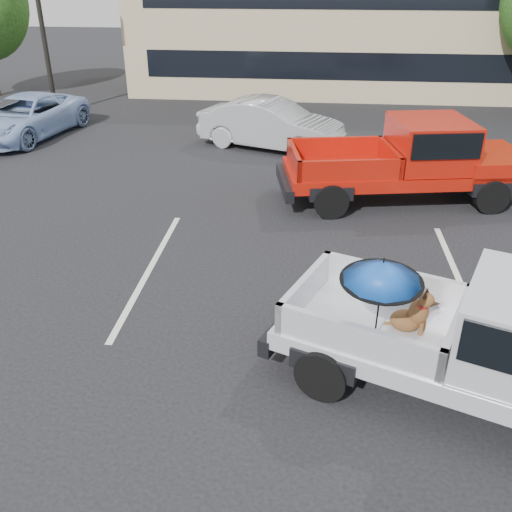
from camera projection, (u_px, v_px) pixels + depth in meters
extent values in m
plane|color=black|center=(298.00, 337.00, 9.23)|extent=(90.00, 90.00, 0.00)
cube|color=silver|center=(150.00, 269.00, 11.26)|extent=(0.12, 5.00, 0.01)
cube|color=silver|center=(461.00, 284.00, 10.73)|extent=(0.12, 5.00, 0.01)
cube|color=tan|center=(359.00, 18.00, 26.17)|extent=(20.00, 8.00, 6.00)
cube|color=black|center=(362.00, 67.00, 23.36)|extent=(18.00, 0.08, 1.10)
cylinder|color=black|center=(43.00, 33.00, 21.06)|extent=(0.18, 0.18, 6.00)
cylinder|color=#332114|center=(432.00, 46.00, 29.19)|extent=(0.32, 0.32, 2.86)
cylinder|color=black|center=(323.00, 374.00, 7.84)|extent=(0.81, 0.55, 0.76)
cylinder|color=black|center=(366.00, 309.00, 9.28)|extent=(0.81, 0.55, 0.76)
cube|color=silver|center=(478.00, 360.00, 7.65)|extent=(5.71, 3.84, 0.28)
cube|color=black|center=(292.00, 316.00, 8.88)|extent=(0.92, 1.88, 0.28)
cube|color=black|center=(374.00, 327.00, 8.23)|extent=(2.83, 2.58, 0.10)
cube|color=silver|center=(393.00, 282.00, 8.77)|extent=(2.16, 0.97, 0.50)
cube|color=silver|center=(355.00, 342.00, 7.41)|extent=(2.16, 0.97, 0.50)
cube|color=silver|center=(305.00, 290.00, 8.55)|extent=(0.80, 1.74, 0.50)
cube|color=silver|center=(456.00, 331.00, 7.63)|extent=(0.80, 1.74, 0.50)
ellipsoid|color=brown|center=(406.00, 320.00, 8.02)|extent=(0.55, 0.51, 0.30)
cylinder|color=brown|center=(421.00, 330.00, 7.88)|extent=(0.06, 0.06, 0.22)
cylinder|color=brown|center=(424.00, 325.00, 8.00)|extent=(0.06, 0.06, 0.22)
ellipsoid|color=brown|center=(418.00, 312.00, 7.87)|extent=(0.36, 0.34, 0.40)
cylinder|color=red|center=(421.00, 305.00, 7.80)|extent=(0.19, 0.19, 0.04)
sphere|color=brown|center=(427.00, 300.00, 7.73)|extent=(0.21, 0.21, 0.21)
cone|color=black|center=(435.00, 304.00, 7.69)|extent=(0.18, 0.15, 0.10)
cone|color=black|center=(425.00, 295.00, 7.65)|extent=(0.07, 0.07, 0.11)
cone|color=black|center=(427.00, 291.00, 7.73)|extent=(0.07, 0.07, 0.11)
cylinder|color=brown|center=(393.00, 323.00, 8.14)|extent=(0.26, 0.05, 0.09)
cylinder|color=black|center=(378.00, 308.00, 7.62)|extent=(0.02, 0.10, 1.05)
cone|color=#144BB0|center=(383.00, 272.00, 7.37)|extent=(1.10, 1.12, 0.36)
cylinder|color=black|center=(384.00, 261.00, 7.30)|extent=(0.02, 0.02, 0.10)
cylinder|color=black|center=(381.00, 281.00, 7.43)|extent=(1.10, 1.10, 0.09)
cylinder|color=black|center=(331.00, 201.00, 13.32)|extent=(0.86, 0.44, 0.82)
cylinder|color=black|center=(316.00, 173.00, 15.07)|extent=(0.86, 0.44, 0.82)
cylinder|color=black|center=(491.00, 196.00, 13.59)|extent=(0.86, 0.44, 0.82)
cylinder|color=black|center=(459.00, 169.00, 15.34)|extent=(0.86, 0.44, 0.82)
cube|color=#AC1409|center=(403.00, 172.00, 14.19)|extent=(6.08, 3.05, 0.30)
cube|color=#AC1409|center=(488.00, 161.00, 14.23)|extent=(1.95, 2.32, 0.50)
cube|color=black|center=(285.00, 182.00, 14.07)|extent=(0.56, 2.11, 0.30)
cube|color=#AC1409|center=(430.00, 143.00, 13.89)|extent=(2.10, 2.26, 1.13)
cube|color=black|center=(432.00, 134.00, 13.79)|extent=(1.96, 2.34, 0.59)
cube|color=black|center=(341.00, 171.00, 14.05)|extent=(2.79, 2.39, 0.11)
cube|color=#AC1409|center=(335.00, 147.00, 14.73)|extent=(2.46, 0.54, 0.54)
cube|color=#AC1409|center=(351.00, 171.00, 13.07)|extent=(2.46, 0.54, 0.54)
cube|color=#AC1409|center=(294.00, 160.00, 13.82)|extent=(0.45, 1.97, 0.54)
cube|color=#AC1409|center=(390.00, 158.00, 13.98)|extent=(0.45, 1.97, 0.54)
imported|color=#A8ABAF|center=(271.00, 124.00, 18.10)|extent=(4.89, 3.09, 1.52)
imported|color=#8FA9D6|center=(25.00, 117.00, 19.26)|extent=(3.19, 5.29, 1.37)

